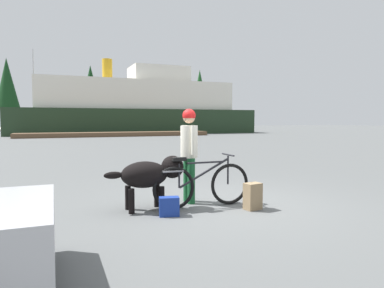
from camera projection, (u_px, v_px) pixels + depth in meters
ground_plane at (220, 205)px, 6.31m from camera, size 160.00×160.00×0.00m
bicycle at (202, 185)px, 6.11m from camera, size 1.84×0.44×0.93m
person_cyclist at (189, 146)px, 6.43m from camera, size 0.32×0.53×1.75m
dog at (151, 174)px, 5.94m from camera, size 1.39×0.53×0.92m
backpack at (253, 196)px, 5.97m from camera, size 0.31×0.25×0.46m
handbag_pannier at (169, 206)px, 5.58m from camera, size 0.35×0.25×0.31m
dock_pier at (117, 134)px, 32.64m from camera, size 17.69×2.32×0.40m
ferry_boat at (137, 108)px, 40.13m from camera, size 26.92×8.01×8.33m
sailboat_moored at (35, 129)px, 41.27m from camera, size 8.38×2.35×9.87m
pine_tree_far_left at (7, 83)px, 50.02m from camera, size 3.33×3.33×10.51m
pine_tree_center at (91, 91)px, 52.57m from camera, size 3.68×3.68×9.83m
pine_tree_far_right at (200, 92)px, 61.14m from camera, size 3.23×3.23×10.38m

